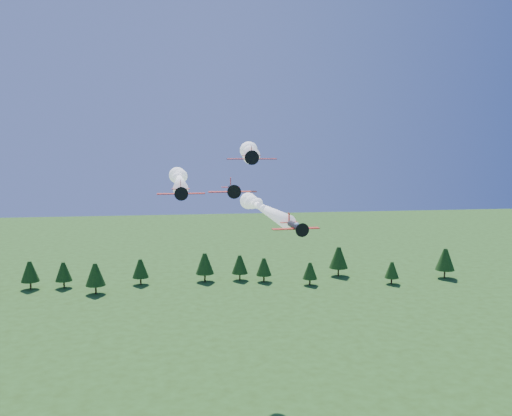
{
  "coord_description": "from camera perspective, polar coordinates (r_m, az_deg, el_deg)",
  "views": [
    {
      "loc": [
        -9.63,
        -89.62,
        52.89
      ],
      "look_at": [
        2.25,
        0.0,
        41.56
      ],
      "focal_mm": 40.0,
      "sensor_mm": 36.0,
      "label": 1
    }
  ],
  "objects": [
    {
      "name": "treeline",
      "position": [
        206.59,
        -5.05,
        -5.86
      ],
      "size": [
        173.8,
        20.48,
        11.56
      ],
      "color": "#382314",
      "rests_on": "ground"
    },
    {
      "name": "plane_slot",
      "position": [
        97.71,
        -2.39,
        1.86
      ],
      "size": [
        8.25,
        9.01,
        2.92
      ],
      "rotation": [
        0.0,
        0.0,
        -0.02
      ],
      "color": "black",
      "rests_on": "ground"
    },
    {
      "name": "plane_lead",
      "position": [
        106.02,
        -0.6,
        5.64
      ],
      "size": [
        10.05,
        46.29,
        3.7
      ],
      "rotation": [
        0.0,
        0.0,
        -0.11
      ],
      "color": "black",
      "rests_on": "ground"
    },
    {
      "name": "plane_left",
      "position": [
        116.18,
        -7.65,
        2.81
      ],
      "size": [
        7.59,
        44.53,
        3.7
      ],
      "rotation": [
        0.0,
        0.0,
        0.01
      ],
      "color": "black",
      "rests_on": "ground"
    },
    {
      "name": "plane_right",
      "position": [
        114.35,
        0.61,
        0.03
      ],
      "size": [
        8.64,
        43.62,
        3.7
      ],
      "rotation": [
        0.0,
        0.0,
        0.08
      ],
      "color": "black",
      "rests_on": "ground"
    }
  ]
}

